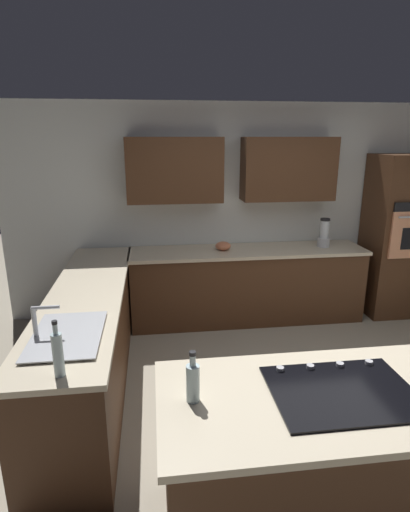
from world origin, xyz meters
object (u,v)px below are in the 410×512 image
wall_oven (401,236)px  dish_soap_bottle (58,353)px  blender (324,235)px  mixing_bowl (223,246)px  sink_unit (66,334)px  oil_bottle (193,381)px  cooktop (342,391)px

wall_oven → dish_soap_bottle: 4.40m
blender → mixing_bowl: size_ratio=1.91×
sink_unit → blender: (-2.68, -2.04, 0.13)m
mixing_bowl → oil_bottle: size_ratio=0.66×
wall_oven → cooktop: (2.11, 2.86, -0.10)m
wall_oven → cooktop: size_ratio=2.63×
mixing_bowl → wall_oven: bearing=179.6°
cooktop → blender: 3.08m
wall_oven → mixing_bowl: bearing=-0.4°
blender → dish_soap_bottle: 3.64m
mixing_bowl → cooktop: bearing=92.9°
blender → sink_unit: bearing=37.3°
cooktop → blender: bearing=-111.0°
cooktop → dish_soap_bottle: 1.56m
dish_soap_bottle → blender: bearing=-136.1°
oil_bottle → cooktop: bearing=177.9°
wall_oven → blender: wall_oven is taller
wall_oven → dish_soap_bottle: wall_oven is taller
sink_unit → cooktop: 1.78m
sink_unit → blender: bearing=-142.7°
cooktop → sink_unit: bearing=-27.9°
dish_soap_bottle → oil_bottle: (-0.72, 0.32, -0.03)m
mixing_bowl → dish_soap_bottle: dish_soap_bottle is taller
oil_bottle → wall_oven: bearing=-135.7°
cooktop → oil_bottle: size_ratio=2.72×
dish_soap_bottle → sink_unit: bearing=-83.0°
wall_oven → oil_bottle: (2.90, 2.83, 0.01)m
dish_soap_bottle → oil_bottle: dish_soap_bottle is taller
wall_oven → dish_soap_bottle: size_ratio=5.92×
sink_unit → oil_bottle: (-0.78, 0.80, 0.09)m
wall_oven → oil_bottle: 4.05m
cooktop → oil_bottle: (0.79, -0.03, 0.10)m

